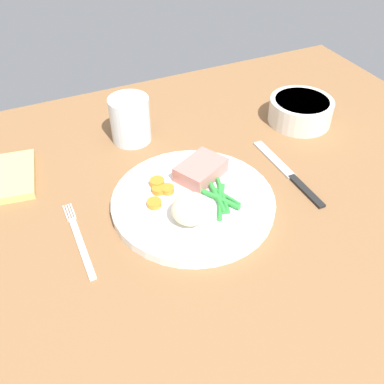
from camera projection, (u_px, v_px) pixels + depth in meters
dining_table at (198, 208)px, 72.10cm from camera, size 120.00×90.00×2.00cm
dinner_plate at (192, 200)px, 70.97cm from camera, size 26.78×26.78×1.60cm
meat_portion at (201, 170)px, 73.56cm from camera, size 10.03×8.97×2.71cm
mashed_potatoes at (191, 209)px, 64.85cm from camera, size 6.04×5.81×4.66cm
carrot_slices at (159, 190)px, 70.80cm from camera, size 5.55×6.87×1.23cm
green_beans at (220, 197)px, 69.69cm from camera, size 5.15×9.49×0.90cm
fork at (79, 240)px, 65.19cm from camera, size 1.44×16.60×0.40cm
knife at (289, 174)px, 77.16cm from camera, size 1.70×20.50×0.64cm
water_glass at (131, 123)px, 83.31cm from camera, size 7.75×7.75×8.96cm
salad_bowl at (301, 110)px, 88.86cm from camera, size 12.97×12.97×5.04cm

